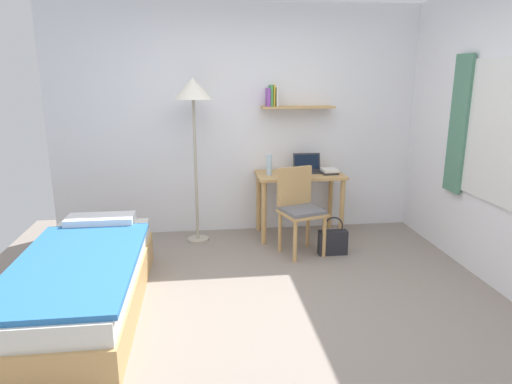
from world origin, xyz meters
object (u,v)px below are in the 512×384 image
standing_lamp (193,98)px  handbag (333,241)px  desk_chair (300,207)px  water_bottle (269,165)px  desk (299,186)px  laptop (307,167)px  book_stack (329,171)px  bed (82,283)px

standing_lamp → handbag: (1.40, -0.58, -1.45)m
standing_lamp → desk_chair: bearing=-24.0°
standing_lamp → water_bottle: bearing=-0.4°
desk → standing_lamp: standing_lamp is taller
laptop → book_stack: bearing=-31.0°
desk_chair → book_stack: 0.68m
desk_chair → book_stack: bearing=46.3°
bed → desk: (2.06, 1.50, 0.35)m
laptop → book_stack: size_ratio=1.55×
desk → laptop: 0.24m
bed → laptop: bearing=36.3°
bed → handbag: size_ratio=5.01×
water_bottle → laptop: bearing=14.7°
bed → book_stack: size_ratio=9.85×
desk → handbag: (0.23, -0.61, -0.45)m
laptop → book_stack: 0.26m
bed → book_stack: book_stack is taller
standing_lamp → book_stack: 1.71m
laptop → water_bottle: water_bottle is taller
bed → standing_lamp: 2.19m
desk → book_stack: size_ratio=4.69×
desk_chair → handbag: (0.34, -0.11, -0.36)m
water_bottle → standing_lamp: bearing=179.6°
desk → laptop: bearing=38.8°
desk → desk_chair: (-0.10, -0.50, -0.09)m
desk → laptop: (0.11, 0.09, 0.20)m
bed → water_bottle: 2.33m
standing_lamp → water_bottle: (0.81, -0.01, -0.73)m
desk_chair → book_stack: (0.43, 0.45, 0.27)m
standing_lamp → book_stack: bearing=-0.7°
desk_chair → book_stack: desk_chair is taller
desk_chair → handbag: size_ratio=2.19×
bed → standing_lamp: standing_lamp is taller
desk_chair → standing_lamp: (-1.06, 0.47, 1.09)m
bed → laptop: (2.17, 1.59, 0.55)m
desk → desk_chair: 0.52m
water_bottle → handbag: bearing=-44.6°
desk → handbag: size_ratio=2.39×
handbag → bed: bearing=-158.7°
book_stack → standing_lamp: bearing=179.3°
handbag → desk_chair: bearing=161.7°
standing_lamp → laptop: bearing=5.2°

